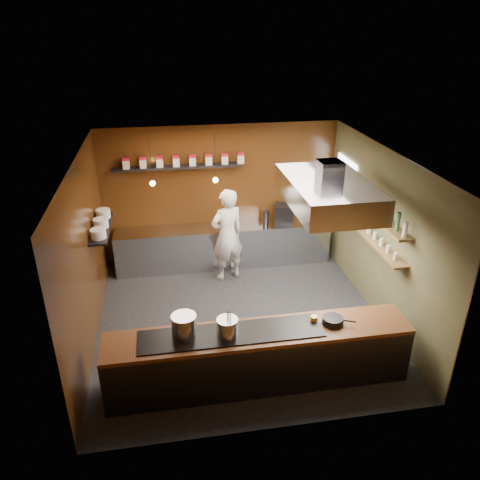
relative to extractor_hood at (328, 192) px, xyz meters
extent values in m
plane|color=black|center=(-1.30, 0.40, -2.51)|extent=(5.00, 5.00, 0.00)
plane|color=#3C1C0B|center=(-1.30, 2.90, -1.01)|extent=(5.00, 0.00, 5.00)
plane|color=#3C1C0B|center=(-3.80, 0.40, -1.01)|extent=(0.00, 5.00, 5.00)
plane|color=#4B4A2A|center=(1.20, 0.40, -1.01)|extent=(0.00, 5.00, 5.00)
plane|color=silver|center=(-1.30, 0.40, 0.49)|extent=(5.00, 5.00, 0.00)
plane|color=white|center=(1.15, 2.10, -0.61)|extent=(0.00, 1.00, 1.00)
cube|color=silver|center=(-1.30, 2.57, -2.06)|extent=(4.60, 0.65, 0.90)
cube|color=#38383D|center=(-1.30, -1.20, -2.08)|extent=(4.40, 0.70, 0.86)
cube|color=brown|center=(-1.30, -1.20, -1.62)|extent=(4.40, 0.72, 0.06)
cube|color=black|center=(-1.70, -1.20, -1.58)|extent=(2.60, 0.55, 0.02)
cube|color=black|center=(-2.20, 2.76, -0.31)|extent=(2.60, 0.26, 0.04)
cube|color=black|center=(-3.64, 1.40, -0.96)|extent=(0.30, 1.40, 0.04)
cube|color=brown|center=(1.04, 0.70, -0.59)|extent=(0.26, 2.80, 0.04)
cube|color=brown|center=(1.04, 0.70, -1.06)|extent=(0.26, 2.80, 0.04)
cube|color=#38383D|center=(0.00, 0.00, 0.34)|extent=(0.35, 0.35, 0.30)
cube|color=silver|center=(0.00, 0.00, -0.01)|extent=(1.20, 2.00, 0.40)
cube|color=white|center=(0.00, 0.00, -0.22)|extent=(1.00, 1.80, 0.02)
cylinder|color=black|center=(-2.70, 2.10, 0.04)|extent=(0.01, 0.01, 0.90)
sphere|color=orange|center=(-2.70, 2.10, -0.41)|extent=(0.10, 0.10, 0.10)
cylinder|color=black|center=(-1.50, 2.10, 0.04)|extent=(0.01, 0.01, 0.90)
sphere|color=orange|center=(-1.50, 2.10, -0.41)|extent=(0.10, 0.10, 0.10)
cube|color=beige|center=(-3.20, 2.76, -0.20)|extent=(0.13, 0.13, 0.17)
cube|color=#A51423|center=(-3.20, 2.76, -0.09)|extent=(0.13, 0.13, 0.05)
cube|color=beige|center=(-2.87, 2.76, -0.20)|extent=(0.13, 0.13, 0.17)
cube|color=#A51423|center=(-2.87, 2.76, -0.09)|extent=(0.14, 0.13, 0.05)
cube|color=beige|center=(-2.54, 2.76, -0.20)|extent=(0.13, 0.13, 0.17)
cube|color=#A51423|center=(-2.54, 2.76, -0.09)|extent=(0.13, 0.13, 0.05)
cube|color=beige|center=(-2.21, 2.76, -0.20)|extent=(0.13, 0.13, 0.17)
cube|color=#A51423|center=(-2.21, 2.76, -0.09)|extent=(0.14, 0.13, 0.05)
cube|color=beige|center=(-1.89, 2.76, -0.20)|extent=(0.13, 0.13, 0.17)
cube|color=#A51423|center=(-1.89, 2.76, -0.09)|extent=(0.14, 0.13, 0.05)
cube|color=beige|center=(-1.56, 2.76, -0.20)|extent=(0.13, 0.13, 0.17)
cube|color=#A51423|center=(-1.56, 2.76, -0.09)|extent=(0.14, 0.13, 0.05)
cube|color=beige|center=(-1.23, 2.76, -0.20)|extent=(0.13, 0.13, 0.17)
cube|color=#A51423|center=(-1.23, 2.76, -0.09)|extent=(0.14, 0.13, 0.05)
cube|color=beige|center=(-0.90, 2.76, -0.20)|extent=(0.13, 0.13, 0.17)
cube|color=#A51423|center=(-0.90, 2.76, -0.09)|extent=(0.14, 0.13, 0.05)
cylinder|color=white|center=(-3.64, 0.95, -0.86)|extent=(0.26, 0.26, 0.16)
cylinder|color=white|center=(-3.64, 1.40, -0.86)|extent=(0.26, 0.26, 0.16)
cylinder|color=white|center=(-3.64, 1.85, -0.86)|extent=(0.26, 0.26, 0.16)
cylinder|color=silver|center=(1.04, -0.60, -0.45)|extent=(0.06, 0.06, 0.24)
cylinder|color=#2D5933|center=(1.04, -0.36, -0.45)|extent=(0.06, 0.06, 0.24)
cylinder|color=#8C601E|center=(1.04, -0.13, -0.45)|extent=(0.06, 0.06, 0.24)
cylinder|color=silver|center=(1.04, 0.11, -0.45)|extent=(0.06, 0.06, 0.24)
cylinder|color=#2D5933|center=(1.04, 0.35, -0.45)|extent=(0.06, 0.06, 0.24)
cylinder|color=#8C601E|center=(1.04, 0.58, -0.45)|extent=(0.06, 0.06, 0.24)
cylinder|color=silver|center=(1.04, 0.82, -0.45)|extent=(0.06, 0.06, 0.24)
cylinder|color=#2D5933|center=(1.04, 1.05, -0.45)|extent=(0.06, 0.06, 0.24)
cylinder|color=#8C601E|center=(1.04, 1.29, -0.45)|extent=(0.06, 0.06, 0.24)
cylinder|color=silver|center=(1.04, 1.53, -0.45)|extent=(0.06, 0.06, 0.24)
cylinder|color=#2D5933|center=(1.04, 1.76, -0.45)|extent=(0.06, 0.06, 0.24)
cylinder|color=#8C601E|center=(1.04, 2.00, -0.45)|extent=(0.06, 0.06, 0.24)
cylinder|color=silver|center=(1.04, -0.45, -0.97)|extent=(0.07, 0.07, 0.13)
cylinder|color=silver|center=(1.04, -0.19, -0.97)|extent=(0.07, 0.07, 0.13)
cylinder|color=silver|center=(1.04, 0.06, -0.97)|extent=(0.07, 0.07, 0.13)
cylinder|color=silver|center=(1.04, 0.32, -0.97)|extent=(0.07, 0.07, 0.13)
cylinder|color=silver|center=(1.04, 0.57, -0.97)|extent=(0.07, 0.07, 0.13)
cylinder|color=silver|center=(1.04, 0.83, -0.97)|extent=(0.07, 0.07, 0.13)
cylinder|color=silver|center=(1.04, 1.08, -0.97)|extent=(0.07, 0.07, 0.13)
cylinder|color=silver|center=(1.04, 1.34, -0.97)|extent=(0.07, 0.07, 0.13)
cylinder|color=silver|center=(1.04, 1.59, -0.97)|extent=(0.07, 0.07, 0.13)
cylinder|color=silver|center=(1.04, 1.85, -0.97)|extent=(0.07, 0.07, 0.13)
cylinder|color=#BABCC1|center=(-2.35, -1.16, -1.40)|extent=(0.44, 0.44, 0.34)
cylinder|color=#B8BBBF|center=(-1.76, -1.26, -1.42)|extent=(0.36, 0.36, 0.28)
cylinder|color=silver|center=(-1.74, -1.26, -1.48)|extent=(0.18, 0.18, 0.17)
cylinder|color=black|center=(-0.21, -1.19, -1.55)|extent=(0.32, 0.32, 0.04)
cylinder|color=black|center=(-0.21, -1.19, -1.51)|extent=(0.29, 0.29, 0.04)
cylinder|color=black|center=(0.01, -1.28, -1.51)|extent=(0.17, 0.09, 0.02)
cylinder|color=gold|center=(-0.47, -1.10, -1.54)|extent=(0.12, 0.12, 0.09)
cube|color=black|center=(0.04, 2.60, -1.41)|extent=(0.49, 0.48, 0.40)
imported|color=silver|center=(-1.31, 1.96, -1.53)|extent=(0.83, 0.69, 1.95)
camera|label=1|loc=(-2.47, -6.49, 2.44)|focal=35.00mm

